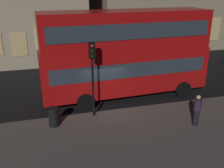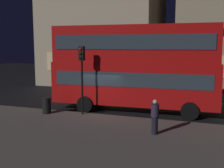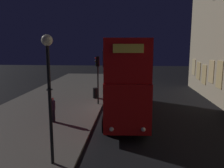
# 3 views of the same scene
# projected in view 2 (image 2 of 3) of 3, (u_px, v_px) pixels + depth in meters

# --- Properties ---
(ground_plane) EXTENTS (80.00, 80.00, 0.00)m
(ground_plane) POSITION_uv_depth(u_px,v_px,m) (103.00, 113.00, 18.17)
(ground_plane) COLOR black
(sidewalk_slab) EXTENTS (44.00, 8.76, 0.12)m
(sidewalk_slab) POSITION_uv_depth(u_px,v_px,m) (63.00, 136.00, 13.35)
(sidewalk_slab) COLOR #5B564F
(sidewalk_slab) RESTS_ON ground
(building_with_clock) EXTENTS (12.33, 10.15, 16.58)m
(building_with_clock) POSITION_uv_depth(u_px,v_px,m) (105.00, 10.00, 31.94)
(building_with_clock) COLOR tan
(building_with_clock) RESTS_ON ground
(double_decker_bus) EXTENTS (10.92, 3.24, 5.58)m
(double_decker_bus) POSITION_uv_depth(u_px,v_px,m) (134.00, 64.00, 18.29)
(double_decker_bus) COLOR #B20F0F
(double_decker_bus) RESTS_ON ground
(traffic_light_near_kerb) EXTENTS (0.33, 0.36, 4.16)m
(traffic_light_near_kerb) POSITION_uv_depth(u_px,v_px,m) (82.00, 66.00, 16.91)
(traffic_light_near_kerb) COLOR black
(traffic_light_near_kerb) RESTS_ON sidewalk_slab
(pedestrian) EXTENTS (0.38, 0.38, 1.68)m
(pedestrian) POSITION_uv_depth(u_px,v_px,m) (155.00, 117.00, 13.35)
(pedestrian) COLOR black
(pedestrian) RESTS_ON sidewalk_slab
(litter_bin) EXTENTS (0.54, 0.54, 1.00)m
(litter_bin) POSITION_uv_depth(u_px,v_px,m) (47.00, 105.00, 17.49)
(litter_bin) COLOR black
(litter_bin) RESTS_ON sidewalk_slab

